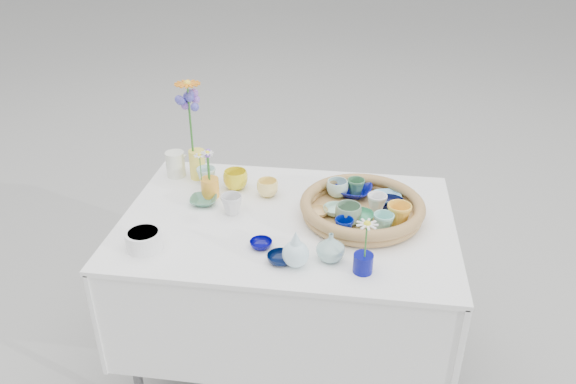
# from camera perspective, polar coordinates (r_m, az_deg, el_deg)

# --- Properties ---
(ground) EXTENTS (80.00, 80.00, 0.00)m
(ground) POSITION_cam_1_polar(r_m,az_deg,el_deg) (2.62, -0.06, -17.14)
(ground) COLOR #A09F98
(display_table) EXTENTS (1.26, 0.86, 0.77)m
(display_table) POSITION_cam_1_polar(r_m,az_deg,el_deg) (2.62, -0.06, -17.14)
(display_table) COLOR white
(display_table) RESTS_ON ground
(wicker_tray) EXTENTS (0.47, 0.47, 0.08)m
(wicker_tray) POSITION_cam_1_polar(r_m,az_deg,el_deg) (2.15, 7.53, -1.68)
(wicker_tray) COLOR #8F6340
(wicker_tray) RESTS_ON display_table
(tray_ceramic_0) EXTENTS (0.18, 0.18, 0.04)m
(tray_ceramic_0) POSITION_cam_1_polar(r_m,az_deg,el_deg) (2.28, 6.63, 0.16)
(tray_ceramic_0) COLOR #070D77
(tray_ceramic_0) RESTS_ON wicker_tray
(tray_ceramic_1) EXTENTS (0.14, 0.14, 0.03)m
(tray_ceramic_1) POSITION_cam_1_polar(r_m,az_deg,el_deg) (2.20, 10.33, -1.25)
(tray_ceramic_1) COLOR black
(tray_ceramic_1) RESTS_ON wicker_tray
(tray_ceramic_2) EXTENTS (0.12, 0.12, 0.08)m
(tray_ceramic_2) POSITION_cam_1_polar(r_m,az_deg,el_deg) (2.09, 11.19, -2.28)
(tray_ceramic_2) COLOR yellow
(tray_ceramic_2) RESTS_ON wicker_tray
(tray_ceramic_3) EXTENTS (0.13, 0.13, 0.03)m
(tray_ceramic_3) POSITION_cam_1_polar(r_m,az_deg,el_deg) (2.10, 7.37, -2.54)
(tray_ceramic_3) COLOR #3C9A69
(tray_ceramic_3) RESTS_ON wicker_tray
(tray_ceramic_4) EXTENTS (0.12, 0.12, 0.08)m
(tray_ceramic_4) POSITION_cam_1_polar(r_m,az_deg,el_deg) (2.07, 6.14, -2.28)
(tray_ceramic_4) COLOR gray
(tray_ceramic_4) RESTS_ON wicker_tray
(tray_ceramic_5) EXTENTS (0.10, 0.10, 0.03)m
(tray_ceramic_5) POSITION_cam_1_polar(r_m,az_deg,el_deg) (2.14, 4.85, -1.88)
(tray_ceramic_5) COLOR #A3D5BC
(tray_ceramic_5) RESTS_ON wicker_tray
(tray_ceramic_6) EXTENTS (0.11, 0.11, 0.07)m
(tray_ceramic_6) POSITION_cam_1_polar(r_m,az_deg,el_deg) (2.25, 5.03, 0.37)
(tray_ceramic_6) COLOR silver
(tray_ceramic_6) RESTS_ON wicker_tray
(tray_ceramic_7) EXTENTS (0.09, 0.09, 0.07)m
(tray_ceramic_7) POSITION_cam_1_polar(r_m,az_deg,el_deg) (2.16, 9.01, -1.13)
(tray_ceramic_7) COLOR white
(tray_ceramic_7) RESTS_ON wicker_tray
(tray_ceramic_8) EXTENTS (0.13, 0.13, 0.03)m
(tray_ceramic_8) POSITION_cam_1_polar(r_m,az_deg,el_deg) (2.25, 10.04, -0.60)
(tray_ceramic_8) COLOR #82CEF5
(tray_ceramic_8) RESTS_ON wicker_tray
(tray_ceramic_9) EXTENTS (0.08, 0.08, 0.06)m
(tray_ceramic_9) POSITION_cam_1_polar(r_m,az_deg,el_deg) (2.01, 5.71, -3.53)
(tray_ceramic_9) COLOR navy
(tray_ceramic_9) RESTS_ON wicker_tray
(tray_ceramic_10) EXTENTS (0.10, 0.10, 0.03)m
(tray_ceramic_10) POSITION_cam_1_polar(r_m,az_deg,el_deg) (2.12, 2.96, -2.11)
(tray_ceramic_10) COLOR #E8BA6F
(tray_ceramic_10) RESTS_ON wicker_tray
(tray_ceramic_11) EXTENTS (0.08, 0.08, 0.07)m
(tray_ceramic_11) POSITION_cam_1_polar(r_m,az_deg,el_deg) (2.05, 9.67, -3.09)
(tray_ceramic_11) COLOR #85D3C8
(tray_ceramic_11) RESTS_ON wicker_tray
(tray_ceramic_12) EXTENTS (0.08, 0.08, 0.07)m
(tray_ceramic_12) POSITION_cam_1_polar(r_m,az_deg,el_deg) (2.27, 6.91, 0.51)
(tray_ceramic_12) COLOR #386D49
(tray_ceramic_12) RESTS_ON wicker_tray
(loose_ceramic_0) EXTENTS (0.13, 0.13, 0.08)m
(loose_ceramic_0) POSITION_cam_1_polar(r_m,az_deg,el_deg) (2.35, -5.35, 1.25)
(loose_ceramic_0) COLOR yellow
(loose_ceramic_0) RESTS_ON display_table
(loose_ceramic_1) EXTENTS (0.09, 0.09, 0.07)m
(loose_ceramic_1) POSITION_cam_1_polar(r_m,az_deg,el_deg) (2.28, -2.09, 0.41)
(loose_ceramic_1) COLOR #FFE079
(loose_ceramic_1) RESTS_ON display_table
(loose_ceramic_2) EXTENTS (0.12, 0.12, 0.03)m
(loose_ceramic_2) POSITION_cam_1_polar(r_m,az_deg,el_deg) (2.26, -8.58, -0.87)
(loose_ceramic_2) COLOR #4D866A
(loose_ceramic_2) RESTS_ON display_table
(loose_ceramic_3) EXTENTS (0.08, 0.08, 0.08)m
(loose_ceramic_3) POSITION_cam_1_polar(r_m,az_deg,el_deg) (2.17, -5.74, -1.27)
(loose_ceramic_3) COLOR silver
(loose_ceramic_3) RESTS_ON display_table
(loose_ceramic_4) EXTENTS (0.08, 0.08, 0.02)m
(loose_ceramic_4) POSITION_cam_1_polar(r_m,az_deg,el_deg) (1.98, -2.76, -5.30)
(loose_ceramic_4) COLOR #010065
(loose_ceramic_4) RESTS_ON display_table
(loose_ceramic_5) EXTENTS (0.09, 0.09, 0.08)m
(loose_ceramic_5) POSITION_cam_1_polar(r_m,az_deg,el_deg) (2.40, -8.28, 1.60)
(loose_ceramic_5) COLOR silver
(loose_ceramic_5) RESTS_ON display_table
(loose_ceramic_6) EXTENTS (0.10, 0.10, 0.03)m
(loose_ceramic_6) POSITION_cam_1_polar(r_m,az_deg,el_deg) (1.90, -0.78, -6.77)
(loose_ceramic_6) COLOR black
(loose_ceramic_6) RESTS_ON display_table
(fluted_bowl) EXTENTS (0.16, 0.16, 0.07)m
(fluted_bowl) POSITION_cam_1_polar(r_m,az_deg,el_deg) (2.02, -14.42, -4.74)
(fluted_bowl) COLOR white
(fluted_bowl) RESTS_ON display_table
(bud_vase_paleblue) EXTENTS (0.11, 0.11, 0.14)m
(bud_vase_paleblue) POSITION_cam_1_polar(r_m,az_deg,el_deg) (1.85, 0.78, -5.71)
(bud_vase_paleblue) COLOR silver
(bud_vase_paleblue) RESTS_ON display_table
(bud_vase_seafoam) EXTENTS (0.10, 0.10, 0.10)m
(bud_vase_seafoam) POSITION_cam_1_polar(r_m,az_deg,el_deg) (1.90, 4.35, -5.57)
(bud_vase_seafoam) COLOR #91B6B0
(bud_vase_seafoam) RESTS_ON display_table
(bud_vase_cobalt) EXTENTS (0.08, 0.08, 0.07)m
(bud_vase_cobalt) POSITION_cam_1_polar(r_m,az_deg,el_deg) (1.86, 7.63, -7.18)
(bud_vase_cobalt) COLOR #060971
(bud_vase_cobalt) RESTS_ON display_table
(single_daisy) EXTENTS (0.09, 0.09, 0.14)m
(single_daisy) POSITION_cam_1_polar(r_m,az_deg,el_deg) (1.80, 7.92, -4.92)
(single_daisy) COLOR white
(single_daisy) RESTS_ON bud_vase_cobalt
(tall_vase_yellow) EXTENTS (0.09, 0.09, 0.13)m
(tall_vase_yellow) POSITION_cam_1_polar(r_m,az_deg,el_deg) (2.44, -9.19, 2.80)
(tall_vase_yellow) COLOR #F6DE48
(tall_vase_yellow) RESTS_ON display_table
(gerbera) EXTENTS (0.14, 0.14, 0.31)m
(gerbera) POSITION_cam_1_polar(r_m,az_deg,el_deg) (2.36, -9.89, 7.37)
(gerbera) COLOR orange
(gerbera) RESTS_ON tall_vase_yellow
(hydrangea) EXTENTS (0.09, 0.09, 0.30)m
(hydrangea) POSITION_cam_1_polar(r_m,az_deg,el_deg) (2.38, -9.88, 6.55)
(hydrangea) COLOR #4846B4
(hydrangea) RESTS_ON tall_vase_yellow
(white_pitcher) EXTENTS (0.12, 0.09, 0.11)m
(white_pitcher) POSITION_cam_1_polar(r_m,az_deg,el_deg) (2.48, -11.35, 2.79)
(white_pitcher) COLOR white
(white_pitcher) RESTS_ON display_table
(daisy_cup) EXTENTS (0.09, 0.09, 0.08)m
(daisy_cup) POSITION_cam_1_polar(r_m,az_deg,el_deg) (2.30, -7.93, 0.46)
(daisy_cup) COLOR orange
(daisy_cup) RESTS_ON display_table
(daisy_posy) EXTENTS (0.09, 0.09, 0.14)m
(daisy_posy) POSITION_cam_1_polar(r_m,az_deg,el_deg) (2.25, -8.38, 2.96)
(daisy_posy) COLOR white
(daisy_posy) RESTS_ON daisy_cup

